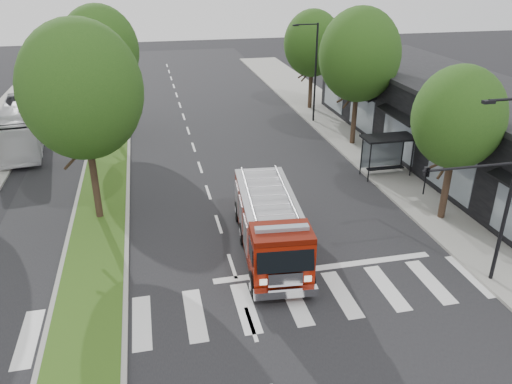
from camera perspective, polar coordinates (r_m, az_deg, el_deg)
ground at (r=22.48m, az=-2.73°, el=-8.47°), size 140.00×140.00×0.00m
sidewalk_right at (r=34.74m, az=14.95°, el=3.34°), size 5.00×80.00×0.15m
median at (r=38.64m, az=-16.38°, el=5.36°), size 3.00×50.00×0.15m
storefront_row at (r=36.24m, az=21.79°, el=7.35°), size 8.00×30.00×5.00m
bus_shelter at (r=31.96m, az=14.72°, el=5.25°), size 3.20×1.60×2.61m
tree_right_near at (r=26.08m, az=22.11°, el=7.86°), size 4.40×4.40×8.05m
tree_right_mid at (r=36.12m, az=11.74°, el=15.07°), size 5.60×5.60×9.72m
tree_right_far at (r=45.42m, az=6.48°, el=16.52°), size 5.00×5.00×8.73m
tree_median_near at (r=25.31m, az=-19.33°, el=10.89°), size 5.80×5.80×10.16m
tree_median_far at (r=39.08m, az=-17.42°, el=15.20°), size 5.60×5.60×9.72m
streetlight_right_near at (r=21.11m, az=25.49°, el=1.00°), size 4.08×0.22×8.00m
streetlight_right_far at (r=41.55m, az=6.63°, el=13.83°), size 2.11×0.20×8.00m
fire_engine at (r=22.86m, az=1.58°, el=-3.75°), size 3.26×8.59×2.91m
city_bus at (r=40.02m, az=-25.18°, el=6.81°), size 3.81×11.03×3.01m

